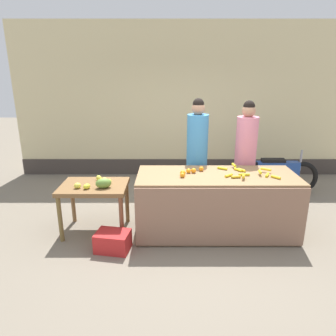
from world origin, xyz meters
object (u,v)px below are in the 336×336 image
Objects in this scene: vendor_woman_blue_shirt at (196,157)px; vendor_woman_pink_shirt at (244,158)px; parked_motorcycle at (276,174)px; produce_sack at (147,195)px; produce_crate at (112,241)px.

vendor_woman_pink_shirt is (0.79, -0.02, -0.02)m from vendor_woman_blue_shirt.
vendor_woman_blue_shirt reaches higher than parked_motorcycle.
vendor_woman_pink_shirt is 1.76m from produce_sack.
vendor_woman_blue_shirt is 1.91m from produce_crate.
parked_motorcycle is 3.47× the size of produce_sack.
produce_crate is (-1.99, -1.21, -0.81)m from vendor_woman_pink_shirt.
vendor_woman_blue_shirt reaches higher than produce_sack.
vendor_woman_pink_shirt is at bearing 31.18° from produce_crate.
vendor_woman_blue_shirt is 4.32× the size of produce_crate.
produce_sack is at bearing 73.96° from produce_crate.
vendor_woman_pink_shirt reaches higher than parked_motorcycle.
vendor_woman_blue_shirt reaches higher than produce_crate.
vendor_woman_pink_shirt reaches higher than produce_crate.
vendor_woman_blue_shirt is 1.10m from produce_sack.
vendor_woman_pink_shirt is at bearing -136.37° from parked_motorcycle.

